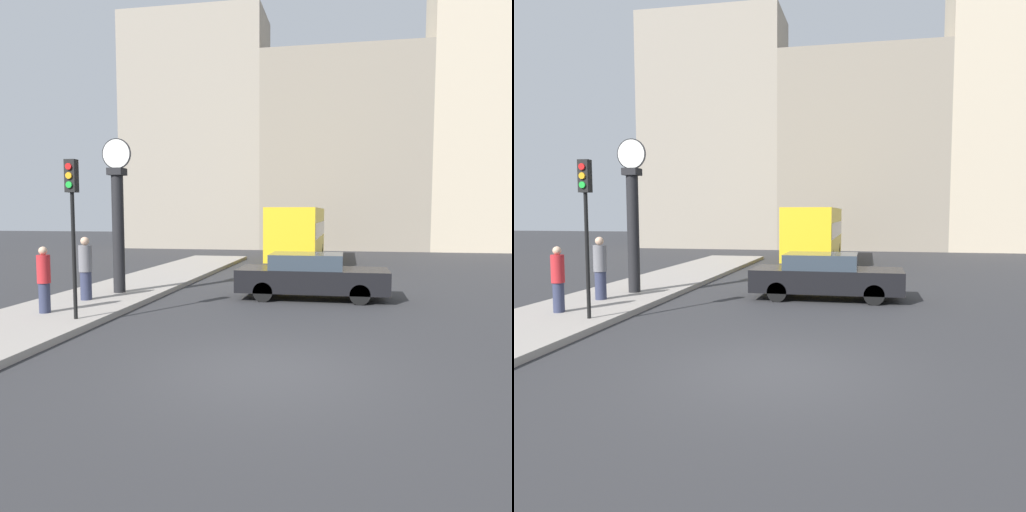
% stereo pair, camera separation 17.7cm
% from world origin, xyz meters
% --- Properties ---
extents(ground_plane, '(120.00, 120.00, 0.00)m').
position_xyz_m(ground_plane, '(0.00, 0.00, 0.00)').
color(ground_plane, '#2D2D30').
extents(sidewalk_corner, '(3.14, 22.37, 0.16)m').
position_xyz_m(sidewalk_corner, '(-6.03, 9.18, 0.08)').
color(sidewalk_corner, gray).
rests_on(sidewalk_corner, ground_plane).
extents(building_row, '(31.53, 5.00, 18.59)m').
position_xyz_m(building_row, '(0.11, 29.96, 8.42)').
color(building_row, gray).
rests_on(building_row, ground_plane).
extents(sedan_car, '(4.62, 1.82, 1.42)m').
position_xyz_m(sedan_car, '(0.24, 7.36, 0.72)').
color(sedan_car, black).
rests_on(sedan_car, ground_plane).
extents(bus_distant, '(2.40, 8.54, 2.94)m').
position_xyz_m(bus_distant, '(-1.29, 18.68, 1.67)').
color(bus_distant, gold).
rests_on(bus_distant, ground_plane).
extents(traffic_light_near, '(0.26, 0.24, 3.75)m').
position_xyz_m(traffic_light_near, '(-5.00, 2.62, 2.84)').
color(traffic_light_near, black).
rests_on(traffic_light_near, sidewalk_corner).
extents(street_clock, '(0.95, 0.48, 4.82)m').
position_xyz_m(street_clock, '(-5.76, 6.54, 2.47)').
color(street_clock, black).
rests_on(street_clock, sidewalk_corner).
extents(pedestrian_grey_jacket, '(0.38, 0.38, 1.83)m').
position_xyz_m(pedestrian_grey_jacket, '(-6.11, 5.09, 1.07)').
color(pedestrian_grey_jacket, '#2D334C').
rests_on(pedestrian_grey_jacket, sidewalk_corner).
extents(pedestrian_red_top, '(0.33, 0.33, 1.67)m').
position_xyz_m(pedestrian_red_top, '(-6.16, 3.15, 1.00)').
color(pedestrian_red_top, '#2D334C').
rests_on(pedestrian_red_top, sidewalk_corner).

